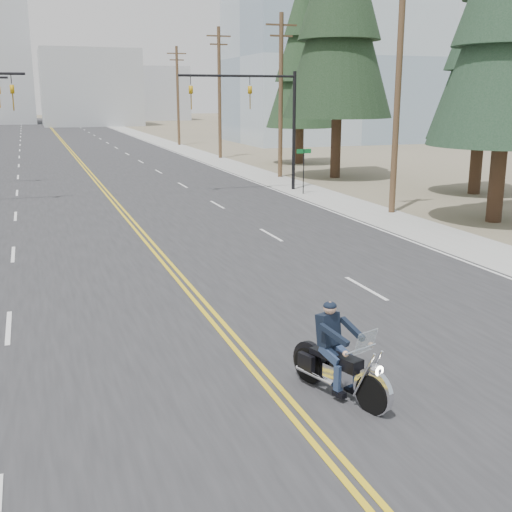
{
  "coord_description": "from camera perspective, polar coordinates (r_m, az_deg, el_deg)",
  "views": [
    {
      "loc": [
        -4.19,
        -4.19,
        5.62
      ],
      "look_at": [
        1.14,
        10.92,
        1.6
      ],
      "focal_mm": 45.0,
      "sensor_mm": 36.0,
      "label": 1
    }
  ],
  "objects": [
    {
      "name": "utility_pole_c",
      "position": [
        45.37,
        2.22,
        14.22
      ],
      "size": [
        2.2,
        0.3,
        11.0
      ],
      "color": "brown",
      "rests_on": "ground"
    },
    {
      "name": "utility_pole_e",
      "position": [
        76.04,
        -6.97,
        14.08
      ],
      "size": [
        2.2,
        0.3,
        11.0
      ],
      "color": "brown",
      "rests_on": "ground"
    },
    {
      "name": "road",
      "position": [
        74.52,
        -16.37,
        9.21
      ],
      "size": [
        20.0,
        200.0,
        0.01
      ],
      "primitive_type": "cube",
      "color": "#303033",
      "rests_on": "ground"
    },
    {
      "name": "haze_bldg_e",
      "position": [
        156.92,
        -8.99,
        14.07
      ],
      "size": [
        14.0,
        14.0,
        12.0
      ],
      "primitive_type": "cube",
      "color": "#B7BCC6",
      "rests_on": "ground"
    },
    {
      "name": "haze_bldg_b",
      "position": [
        129.77,
        -14.5,
        14.27
      ],
      "size": [
        18.0,
        14.0,
        14.0
      ],
      "primitive_type": "cube",
      "color": "#ADB2B7",
      "rests_on": "ground"
    },
    {
      "name": "conifer_mid",
      "position": [
        39.78,
        19.85,
        18.23
      ],
      "size": [
        5.91,
        5.91,
        15.75
      ],
      "rotation": [
        0.0,
        0.0,
        0.19
      ],
      "color": "#382619",
      "rests_on": "ground"
    },
    {
      "name": "motorcyclist",
      "position": [
        12.32,
        7.52,
        -8.47
      ],
      "size": [
        1.71,
        2.55,
        1.84
      ],
      "primitive_type": null,
      "rotation": [
        0.0,
        0.0,
        3.47
      ],
      "color": "black",
      "rests_on": "ground"
    },
    {
      "name": "utility_pole_b",
      "position": [
        31.9,
        12.51,
        14.42
      ],
      "size": [
        2.2,
        0.3,
        11.5
      ],
      "color": "brown",
      "rests_on": "ground"
    },
    {
      "name": "traffic_mast_right",
      "position": [
        38.51,
        0.57,
        13.07
      ],
      "size": [
        7.1,
        0.26,
        7.0
      ],
      "color": "black",
      "rests_on": "ground"
    },
    {
      "name": "street_sign",
      "position": [
        37.52,
        4.26,
        8.21
      ],
      "size": [
        0.9,
        0.06,
        2.62
      ],
      "color": "black",
      "rests_on": "ground"
    },
    {
      "name": "utility_pole_d",
      "position": [
        59.57,
        -3.27,
        14.42
      ],
      "size": [
        2.2,
        0.3,
        11.5
      ],
      "color": "brown",
      "rests_on": "ground"
    },
    {
      "name": "sidewalk_right",
      "position": [
        76.03,
        -7.58,
        9.74
      ],
      "size": [
        3.0,
        200.0,
        0.01
      ],
      "primitive_type": "cube",
      "color": "#A5A5A0",
      "rests_on": "ground"
    },
    {
      "name": "conifer_far",
      "position": [
        54.89,
        4.01,
        17.23
      ],
      "size": [
        5.63,
        5.63,
        15.09
      ],
      "rotation": [
        0.0,
        0.0,
        -0.26
      ],
      "color": "#382619",
      "rests_on": "ground"
    },
    {
      "name": "glass_building",
      "position": [
        82.66,
        6.86,
        17.03
      ],
      "size": [
        24.0,
        16.0,
        20.0
      ],
      "primitive_type": "cube",
      "color": "#9EB5CC",
      "rests_on": "ground"
    },
    {
      "name": "haze_bldg_c",
      "position": [
        122.48,
        1.79,
        15.67
      ],
      "size": [
        16.0,
        12.0,
        18.0
      ],
      "primitive_type": "cube",
      "color": "#B7BCC6",
      "rests_on": "ground"
    }
  ]
}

